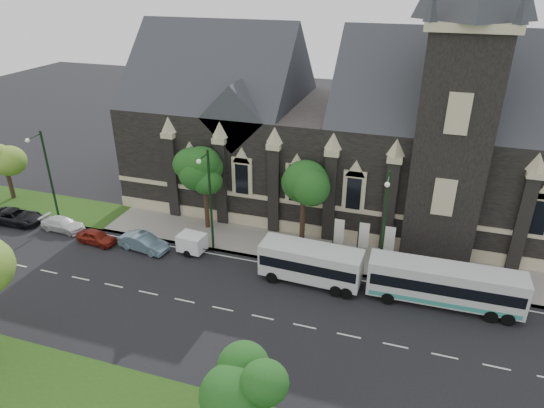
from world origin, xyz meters
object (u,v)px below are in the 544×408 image
at_px(sedan, 144,242).
at_px(banner_flag_left, 337,234).
at_px(banner_flag_right, 387,241).
at_px(shuttle_bus, 311,262).
at_px(car_far_white, 63,224).
at_px(tree_park_east, 261,376).
at_px(tree_walk_left, 207,170).
at_px(tree_walk_far, 6,157).
at_px(street_lamp_mid, 209,196).
at_px(tour_coach, 445,284).
at_px(banner_flag_center, 362,237).
at_px(car_far_black, 16,216).
at_px(box_trailer, 192,243).
at_px(car_far_red, 96,237).
at_px(street_lamp_near, 384,221).
at_px(tree_walk_right, 307,182).
at_px(street_lamp_far, 47,173).

bearing_deg(sedan, banner_flag_left, -69.23).
height_order(banner_flag_right, shuttle_bus, banner_flag_right).
bearing_deg(banner_flag_right, car_far_white, -174.11).
bearing_deg(tree_park_east, tree_walk_left, 120.87).
relative_size(tree_walk_far, car_far_white, 1.50).
distance_m(street_lamp_mid, tour_coach, 19.12).
distance_m(tree_walk_far, banner_flag_center, 36.20).
distance_m(tour_coach, shuttle_bus, 9.65).
bearing_deg(tree_park_east, car_far_black, 153.07).
height_order(box_trailer, car_far_white, box_trailer).
height_order(car_far_red, car_far_white, car_far_red).
bearing_deg(tree_walk_left, sedan, -124.83).
distance_m(tree_walk_far, street_lamp_near, 37.95).
distance_m(car_far_red, car_far_white, 4.54).
relative_size(tour_coach, box_trailer, 3.29).
distance_m(street_lamp_near, banner_flag_center, 3.74).
distance_m(banner_flag_right, box_trailer, 16.04).
bearing_deg(tree_walk_right, street_lamp_near, -28.06).
height_order(box_trailer, car_far_black, box_trailer).
height_order(box_trailer, car_far_red, box_trailer).
bearing_deg(tree_walk_right, car_far_white, -167.83).
distance_m(banner_flag_center, sedan, 18.30).
distance_m(tree_park_east, street_lamp_mid, 19.32).
bearing_deg(sedan, tour_coach, -82.15).
distance_m(tree_walk_far, banner_flag_left, 34.20).
distance_m(street_lamp_mid, box_trailer, 4.48).
distance_m(tree_walk_right, banner_flag_center, 6.36).
height_order(tree_walk_far, street_lamp_mid, street_lamp_mid).
distance_m(banner_flag_right, tour_coach, 5.77).
bearing_deg(banner_flag_right, tree_walk_left, 173.96).
height_order(banner_flag_center, car_far_white, banner_flag_center).
xyz_separation_m(tree_park_east, shuttle_bus, (-1.09, 14.55, -2.91)).
bearing_deg(tree_park_east, tree_walk_far, 150.16).
relative_size(street_lamp_far, car_far_black, 1.79).
xyz_separation_m(shuttle_bus, sedan, (-14.64, 0.07, -0.99)).
bearing_deg(box_trailer, tree_walk_left, 100.23).
bearing_deg(tree_walk_far, car_far_red, -20.71).
height_order(tree_walk_right, street_lamp_far, street_lamp_far).
bearing_deg(tree_walk_left, tour_coach, -14.49).
height_order(street_lamp_far, car_far_red, street_lamp_far).
relative_size(street_lamp_near, car_far_white, 2.14).
bearing_deg(shuttle_bus, car_far_white, -179.63).
bearing_deg(tree_walk_right, banner_flag_right, -13.60).
xyz_separation_m(banner_flag_right, sedan, (-19.85, -3.71, -1.66)).
bearing_deg(banner_flag_right, car_far_red, -170.62).
bearing_deg(banner_flag_left, banner_flag_center, 0.00).
bearing_deg(banner_flag_center, tree_walk_right, 161.36).
bearing_deg(tree_walk_far, street_lamp_far, -21.50).
relative_size(banner_flag_right, box_trailer, 1.23).
bearing_deg(car_far_red, tree_park_east, -120.07).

